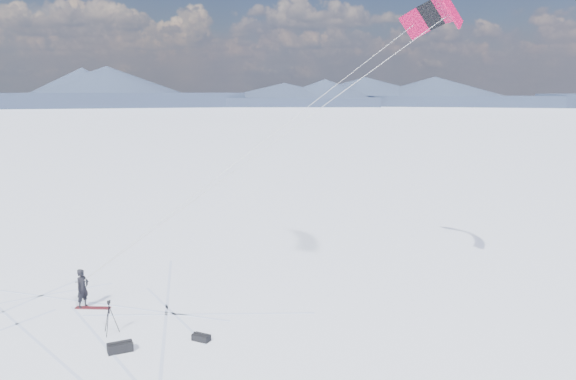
{
  "coord_description": "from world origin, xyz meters",
  "views": [
    {
      "loc": [
        8.1,
        -19.14,
        8.82
      ],
      "look_at": [
        7.5,
        3.91,
        4.76
      ],
      "focal_mm": 35.0,
      "sensor_mm": 36.0,
      "label": 1
    }
  ],
  "objects_px": {
    "snowkiter": "(84,307)",
    "gear_bag_a": "(120,347)",
    "tripod": "(109,312)",
    "snowboard": "(93,308)",
    "gear_bag_b": "(201,337)"
  },
  "relations": [
    {
      "from": "tripod",
      "to": "gear_bag_b",
      "type": "xyz_separation_m",
      "value": [
        3.46,
        -0.53,
        -0.69
      ]
    },
    {
      "from": "tripod",
      "to": "gear_bag_b",
      "type": "distance_m",
      "value": 3.57
    },
    {
      "from": "snowkiter",
      "to": "gear_bag_b",
      "type": "relative_size",
      "value": 2.29
    },
    {
      "from": "snowboard",
      "to": "gear_bag_b",
      "type": "relative_size",
      "value": 2.02
    },
    {
      "from": "snowkiter",
      "to": "gear_bag_a",
      "type": "relative_size",
      "value": 1.76
    },
    {
      "from": "gear_bag_b",
      "to": "snowkiter",
      "type": "bearing_deg",
      "value": 175.08
    },
    {
      "from": "tripod",
      "to": "gear_bag_a",
      "type": "distance_m",
      "value": 1.8
    },
    {
      "from": "snowkiter",
      "to": "gear_bag_b",
      "type": "xyz_separation_m",
      "value": [
        5.43,
        -3.02,
        0.13
      ]
    },
    {
      "from": "snowkiter",
      "to": "gear_bag_a",
      "type": "bearing_deg",
      "value": -121.04
    },
    {
      "from": "tripod",
      "to": "gear_bag_a",
      "type": "relative_size",
      "value": 1.37
    },
    {
      "from": "snowboard",
      "to": "gear_bag_a",
      "type": "bearing_deg",
      "value": -56.67
    },
    {
      "from": "tripod",
      "to": "snowkiter",
      "type": "bearing_deg",
      "value": 103.99
    },
    {
      "from": "tripod",
      "to": "gear_bag_a",
      "type": "xyz_separation_m",
      "value": [
        0.83,
        -1.45,
        -0.65
      ]
    },
    {
      "from": "snowboard",
      "to": "tripod",
      "type": "relative_size",
      "value": 1.14
    },
    {
      "from": "snowkiter",
      "to": "tripod",
      "type": "distance_m",
      "value": 3.28
    }
  ]
}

